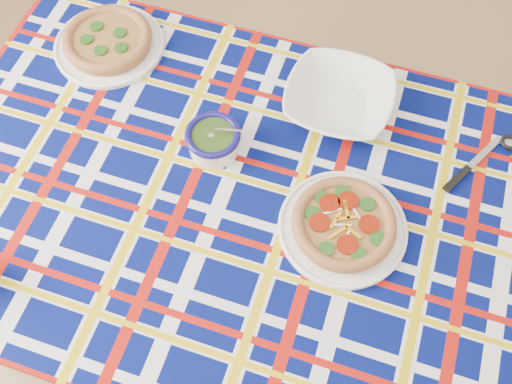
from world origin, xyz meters
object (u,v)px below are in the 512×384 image
at_px(pesto_bowl, 213,139).
at_px(main_focaccia_plate, 344,224).
at_px(dining_table, 256,217).
at_px(serving_bowl, 339,99).

bearing_deg(pesto_bowl, main_focaccia_plate, -12.45).
distance_m(dining_table, main_focaccia_plate, 0.21).
relative_size(dining_table, main_focaccia_plate, 5.60).
bearing_deg(serving_bowl, dining_table, -103.24).
relative_size(dining_table, serving_bowl, 6.25).
bearing_deg(serving_bowl, pesto_bowl, -134.46).
distance_m(main_focaccia_plate, serving_bowl, 0.31).
height_order(main_focaccia_plate, pesto_bowl, pesto_bowl).
relative_size(main_focaccia_plate, serving_bowl, 1.12).
bearing_deg(pesto_bowl, serving_bowl, 45.54).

